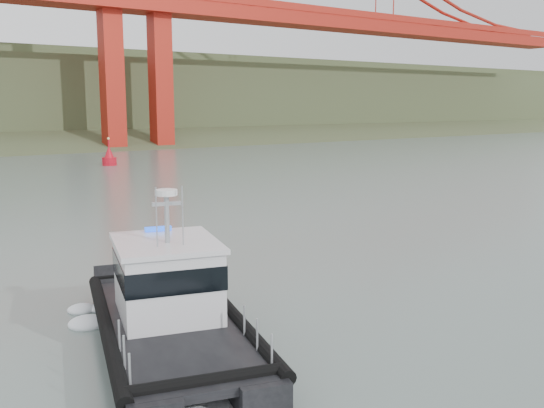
{
  "coord_description": "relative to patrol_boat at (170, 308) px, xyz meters",
  "views": [
    {
      "loc": [
        -15.18,
        -16.18,
        6.99
      ],
      "look_at": [
        0.55,
        6.67,
        2.4
      ],
      "focal_mm": 40.0,
      "sensor_mm": 36.0,
      "label": 1
    }
  ],
  "objects": [
    {
      "name": "ground",
      "position": [
        8.15,
        0.78,
        -1.2
      ],
      "size": [
        400.0,
        400.0,
        0.0
      ],
      "primitive_type": "plane",
      "color": "#55655E",
      "rests_on": "ground"
    },
    {
      "name": "patrol_boat",
      "position": [
        0.0,
        0.0,
        0.0
      ],
      "size": [
        5.98,
        10.46,
        4.79
      ],
      "rotation": [
        0.0,
        0.0,
        -0.26
      ],
      "color": "black",
      "rests_on": "ground"
    },
    {
      "name": "nav_buoy",
      "position": [
        16.97,
        52.55,
        -0.31
      ],
      "size": [
        1.63,
        1.63,
        3.4
      ],
      "color": "red",
      "rests_on": "ground"
    }
  ]
}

